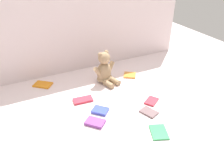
# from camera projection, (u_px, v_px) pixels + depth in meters

# --- Properties ---
(ground_plane) EXTENTS (3.20, 3.20, 0.00)m
(ground_plane) POSITION_uv_depth(u_px,v_px,m) (104.00, 90.00, 1.65)
(ground_plane) COLOR silver
(backdrop_drape) EXTENTS (1.81, 0.03, 0.79)m
(backdrop_drape) POSITION_uv_depth(u_px,v_px,m) (82.00, 23.00, 1.76)
(backdrop_drape) COLOR silver
(backdrop_drape) RESTS_ON ground_plane
(teddy_bear) EXTENTS (0.21, 0.21, 0.25)m
(teddy_bear) POSITION_uv_depth(u_px,v_px,m) (105.00, 71.00, 1.71)
(teddy_bear) COLOR #9E7F5B
(teddy_bear) RESTS_ON ground_plane
(book_case_0) EXTENTS (0.10, 0.12, 0.01)m
(book_case_0) POSITION_uv_depth(u_px,v_px,m) (149.00, 112.00, 1.42)
(book_case_0) COLOR #684F51
(book_case_0) RESTS_ON ground_plane
(book_case_1) EXTENTS (0.13, 0.15, 0.01)m
(book_case_1) POSITION_uv_depth(u_px,v_px,m) (159.00, 132.00, 1.27)
(book_case_1) COLOR #35A559
(book_case_1) RESTS_ON ground_plane
(book_case_2) EXTENTS (0.13, 0.13, 0.01)m
(book_case_2) POSITION_uv_depth(u_px,v_px,m) (130.00, 75.00, 1.83)
(book_case_2) COLOR orange
(book_case_2) RESTS_ON ground_plane
(book_case_3) EXTENTS (0.13, 0.13, 0.02)m
(book_case_3) POSITION_uv_depth(u_px,v_px,m) (95.00, 122.00, 1.33)
(book_case_3) COLOR #833B92
(book_case_3) RESTS_ON ground_plane
(book_case_4) EXTENTS (0.12, 0.12, 0.02)m
(book_case_4) POSITION_uv_depth(u_px,v_px,m) (100.00, 111.00, 1.43)
(book_case_4) COLOR #3C50BF
(book_case_4) RESTS_ON ground_plane
(book_case_5) EXTENTS (0.12, 0.11, 0.01)m
(book_case_5) POSITION_uv_depth(u_px,v_px,m) (151.00, 101.00, 1.52)
(book_case_5) COLOR #BD2838
(book_case_5) RESTS_ON ground_plane
(book_case_6) EXTENTS (0.14, 0.08, 0.02)m
(book_case_6) POSITION_uv_depth(u_px,v_px,m) (83.00, 100.00, 1.53)
(book_case_6) COLOR #CA2E40
(book_case_6) RESTS_ON ground_plane
(book_case_7) EXTENTS (0.15, 0.15, 0.01)m
(book_case_7) POSITION_uv_depth(u_px,v_px,m) (43.00, 85.00, 1.70)
(book_case_7) COLOR orange
(book_case_7) RESTS_ON ground_plane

